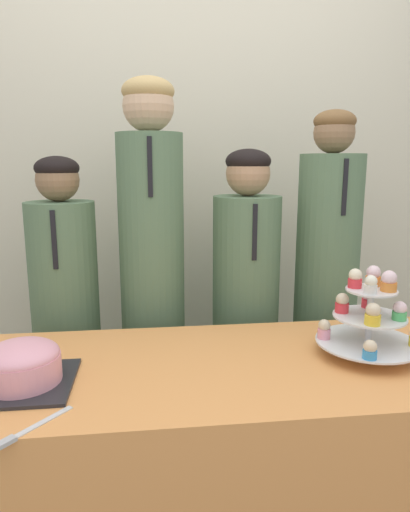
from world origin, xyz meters
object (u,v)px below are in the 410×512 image
Objects in this scene: student_1 at (153,292)px; student_2 at (245,323)px; round_cake at (22,364)px; student_3 at (325,303)px; cake_knife at (18,436)px; cupcake_stand at (369,315)px; student_0 at (67,334)px.

student_1 is 1.19× the size of student_2.
round_cake is 0.17× the size of student_3.
student_3 is at bearing -8.45° from cake_knife.
round_cake is at bearing -118.95° from student_1.
cake_knife is 1.03m from cupcake_stand.
student_2 is (0.76, 0.65, -0.15)m from round_cake.
student_0 is at bearing 89.88° from round_cake.
student_3 is at bearing 0.00° from student_2.
round_cake is 0.26m from cake_knife.
round_cake is 0.19× the size of student_0.
cake_knife is at bearing -161.51° from cupcake_stand.
round_cake is 0.16× the size of student_1.
student_0 is 0.88× the size of student_3.
student_0 is 0.82× the size of student_1.
round_cake reaches higher than cake_knife.
round_cake is at bearing -139.34° from student_2.
round_cake is at bearing 52.97° from cake_knife.
student_0 is 0.40m from student_1.
student_3 is (0.09, 0.57, -0.14)m from cupcake_stand.
student_1 reaches higher than student_2.
student_0 is (0.00, 0.65, -0.17)m from round_cake.
student_1 reaches higher than cake_knife.
student_1 reaches higher than student_3.
cake_knife is 0.13× the size of student_0.
student_2 is 0.36m from student_3.
student_1 is at bearing 61.05° from round_cake.
student_2 is 0.90× the size of student_3.
student_0 is at bearing 150.84° from cupcake_stand.
student_3 is at bearing 0.00° from student_0.
cake_knife is 0.11× the size of student_3.
cupcake_stand is 0.19× the size of student_1.
student_2 reaches higher than cake_knife.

